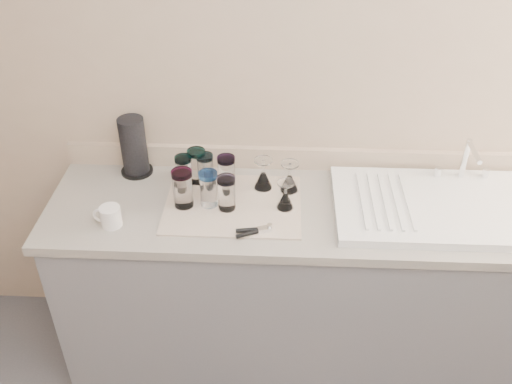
# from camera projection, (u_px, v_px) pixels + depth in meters

# --- Properties ---
(room_envelope) EXTENTS (3.54, 3.50, 2.52)m
(room_envelope) POSITION_uv_depth(u_px,v_px,m) (326.00, 322.00, 0.96)
(room_envelope) COLOR #535358
(room_envelope) RESTS_ON ground
(counter_unit) EXTENTS (2.06, 0.62, 0.90)m
(counter_unit) POSITION_uv_depth(u_px,v_px,m) (295.00, 285.00, 2.58)
(counter_unit) COLOR slate
(counter_unit) RESTS_ON ground
(sink_unit) EXTENTS (0.82, 0.50, 0.22)m
(sink_unit) POSITION_uv_depth(u_px,v_px,m) (437.00, 206.00, 2.29)
(sink_unit) COLOR white
(sink_unit) RESTS_ON counter_unit
(dish_towel) EXTENTS (0.55, 0.42, 0.01)m
(dish_towel) POSITION_uv_depth(u_px,v_px,m) (233.00, 204.00, 2.32)
(dish_towel) COLOR beige
(dish_towel) RESTS_ON counter_unit
(tumbler_teal) EXTENTS (0.07, 0.07, 0.14)m
(tumbler_teal) POSITION_uv_depth(u_px,v_px,m) (184.00, 171.00, 2.38)
(tumbler_teal) COLOR white
(tumbler_teal) RESTS_ON dish_towel
(tumbler_cyan) EXTENTS (0.07, 0.07, 0.14)m
(tumbler_cyan) POSITION_uv_depth(u_px,v_px,m) (205.00, 169.00, 2.39)
(tumbler_cyan) COLOR white
(tumbler_cyan) RESTS_ON dish_towel
(tumbler_purple) EXTENTS (0.08, 0.08, 0.15)m
(tumbler_purple) POSITION_uv_depth(u_px,v_px,m) (226.00, 172.00, 2.37)
(tumbler_purple) COLOR white
(tumbler_purple) RESTS_ON dish_towel
(tumbler_magenta) EXTENTS (0.08, 0.08, 0.16)m
(tumbler_magenta) POSITION_uv_depth(u_px,v_px,m) (183.00, 188.00, 2.26)
(tumbler_magenta) COLOR white
(tumbler_magenta) RESTS_ON dish_towel
(tumbler_blue) EXTENTS (0.08, 0.08, 0.15)m
(tumbler_blue) POSITION_uv_depth(u_px,v_px,m) (209.00, 188.00, 2.27)
(tumbler_blue) COLOR white
(tumbler_blue) RESTS_ON dish_towel
(tumbler_lavender) EXTENTS (0.07, 0.07, 0.15)m
(tumbler_lavender) POSITION_uv_depth(u_px,v_px,m) (227.00, 193.00, 2.25)
(tumbler_lavender) COLOR white
(tumbler_lavender) RESTS_ON dish_towel
(tumbler_extra) EXTENTS (0.08, 0.08, 0.15)m
(tumbler_extra) POSITION_uv_depth(u_px,v_px,m) (197.00, 166.00, 2.41)
(tumbler_extra) COLOR white
(tumbler_extra) RESTS_ON dish_towel
(goblet_back_left) EXTENTS (0.08, 0.08, 0.14)m
(goblet_back_left) POSITION_uv_depth(u_px,v_px,m) (263.00, 178.00, 2.39)
(goblet_back_left) COLOR white
(goblet_back_left) RESTS_ON dish_towel
(goblet_back_right) EXTENTS (0.07, 0.07, 0.13)m
(goblet_back_right) POSITION_uv_depth(u_px,v_px,m) (289.00, 181.00, 2.37)
(goblet_back_right) COLOR white
(goblet_back_right) RESTS_ON dish_towel
(goblet_front_right) EXTENTS (0.07, 0.07, 0.12)m
(goblet_front_right) POSITION_uv_depth(u_px,v_px,m) (285.00, 199.00, 2.27)
(goblet_front_right) COLOR white
(goblet_front_right) RESTS_ON dish_towel
(can_opener) EXTENTS (0.14, 0.08, 0.02)m
(can_opener) POSITION_uv_depth(u_px,v_px,m) (254.00, 231.00, 2.16)
(can_opener) COLOR silver
(can_opener) RESTS_ON dish_towel
(white_mug) EXTENTS (0.12, 0.09, 0.08)m
(white_mug) POSITION_uv_depth(u_px,v_px,m) (110.00, 216.00, 2.19)
(white_mug) COLOR white
(white_mug) RESTS_ON counter_unit
(paper_towel_roll) EXTENTS (0.14, 0.14, 0.26)m
(paper_towel_roll) POSITION_uv_depth(u_px,v_px,m) (134.00, 147.00, 2.45)
(paper_towel_roll) COLOR black
(paper_towel_roll) RESTS_ON counter_unit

